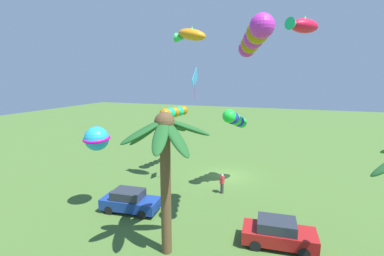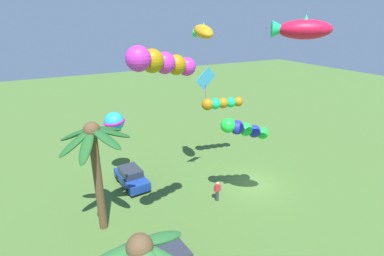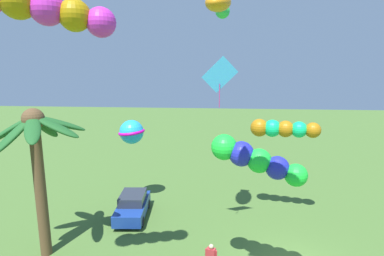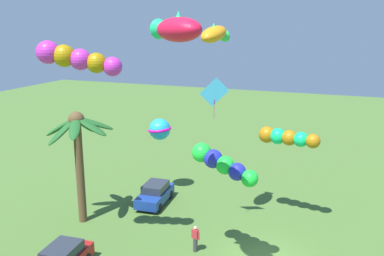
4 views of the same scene
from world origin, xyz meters
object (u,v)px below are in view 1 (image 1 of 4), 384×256
kite_fish_6 (303,25)px  kite_fish_2 (190,35)px  palm_tree_1 (165,148)px  kite_tube_1 (255,37)px  parked_car_0 (278,233)px  kite_tube_3 (173,112)px  parked_car_1 (130,201)px  spectator_0 (222,183)px  kite_ball_0 (97,139)px  kite_tube_4 (235,119)px  kite_diamond_5 (195,79)px

kite_fish_6 → kite_fish_2: bearing=7.2°
palm_tree_1 → kite_tube_1: (-3.74, -3.01, 5.48)m
parked_car_0 → kite_fish_6: (-0.63, -6.94, 11.85)m
kite_tube_1 → kite_fish_2: 7.86m
kite_tube_3 → kite_fish_2: bearing=129.2°
parked_car_1 → kite_tube_1: bearing=178.4°
kite_fish_2 → kite_tube_3: kite_fish_2 is taller
palm_tree_1 → spectator_0: (-0.94, -8.34, -4.83)m
spectator_0 → kite_ball_0: bearing=37.7°
kite_fish_6 → parked_car_1: bearing=31.0°
palm_tree_1 → kite_tube_1: kite_tube_1 is taller
parked_car_1 → kite_tube_4: 10.20m
palm_tree_1 → parked_car_1: palm_tree_1 is taller
kite_diamond_5 → kite_tube_4: bearing=-154.2°
parked_car_0 → kite_diamond_5: size_ratio=1.66×
parked_car_1 → kite_diamond_5: (-2.83, -5.35, 8.19)m
parked_car_0 → kite_fish_6: size_ratio=1.35×
kite_ball_0 → kite_tube_3: bearing=-98.1°
kite_tube_1 → kite_tube_3: (8.69, -9.33, -5.38)m
kite_ball_0 → kite_diamond_5: bearing=-129.7°
kite_ball_0 → kite_tube_3: 9.73m
palm_tree_1 → kite_tube_4: size_ratio=2.00×
palm_tree_1 → kite_tube_3: 13.30m
palm_tree_1 → parked_car_0: 7.78m
kite_diamond_5 → palm_tree_1: bearing=99.6°
spectator_0 → kite_tube_1: bearing=117.8°
spectator_0 → kite_tube_4: bearing=-108.3°
palm_tree_1 → kite_diamond_5: size_ratio=3.07×
parked_car_1 → kite_ball_0: 4.81m
palm_tree_1 → kite_tube_4: (-1.49, -10.01, 0.10)m
kite_tube_3 → kite_fish_6: bearing=165.5°
palm_tree_1 → kite_fish_6: size_ratio=2.51×
spectator_0 → kite_fish_2: size_ratio=0.57×
parked_car_0 → kite_tube_1: kite_tube_1 is taller
palm_tree_1 → spectator_0: bearing=-96.4°
kite_fish_2 → kite_ball_0: bearing=51.8°
kite_ball_0 → kite_fish_6: (-12.44, -6.74, 7.53)m
palm_tree_1 → parked_car_0: bearing=-155.2°
kite_diamond_5 → kite_fish_6: 8.46m
parked_car_0 → kite_diamond_5: (6.94, -6.05, 8.19)m
spectator_0 → kite_fish_6: bearing=-167.6°
spectator_0 → kite_fish_2: 11.73m
spectator_0 → kite_fish_2: (2.73, -0.14, 11.41)m
spectator_0 → kite_tube_1: 11.94m
spectator_0 → kite_fish_6: 12.93m
kite_fish_6 → kite_tube_4: bearing=-6.6°
kite_tube_4 → kite_diamond_5: 4.57m
parked_car_1 → kite_tube_3: kite_tube_3 is taller
parked_car_0 → kite_fish_2: size_ratio=1.44×
spectator_0 → kite_fish_2: kite_fish_2 is taller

